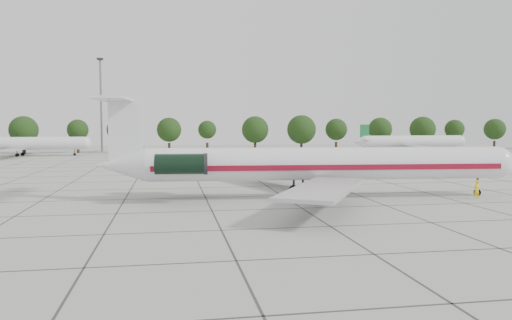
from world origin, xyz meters
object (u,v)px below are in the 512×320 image
Objects in this scene: floodlight_mast at (101,99)px; ground_crew at (477,189)px; main_airliner at (304,163)px; bg_airliner_b at (23,144)px; bg_airliner_d at (412,141)px.

ground_crew is at bearing -63.51° from floodlight_mast.
ground_crew is 109.90m from floodlight_mast.
floodlight_mast reaches higher than main_airliner.
bg_airliner_b reaches higher than ground_crew.
main_airliner is 22.17× the size of ground_crew.
bg_airliner_d is 1.11× the size of floodlight_mast.
main_airliner is 1.51× the size of bg_airliner_b.
bg_airliner_b is at bearing -72.42° from ground_crew.
main_airliner is 1.51× the size of bg_airliner_d.
bg_airliner_b is 1.11× the size of floodlight_mast.
floodlight_mast reaches higher than ground_crew.
bg_airliner_d is (96.97, -1.02, 0.00)m from bg_airliner_b.
bg_airliner_b and bg_airliner_d have the same top height.
main_airliner is at bearing -58.07° from bg_airliner_b.
main_airliner is at bearing -123.75° from bg_airliner_d.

